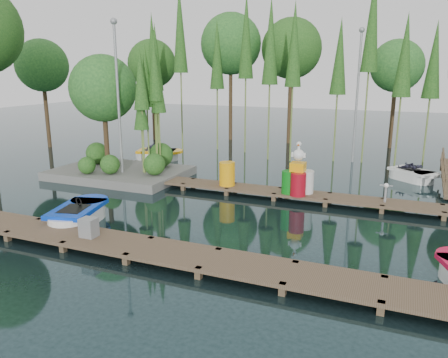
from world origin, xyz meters
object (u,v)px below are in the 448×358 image
at_px(island, 115,110).
at_px(utility_cabinet, 89,227).
at_px(drum_cluster, 298,179).
at_px(boat_yellow_far, 158,155).
at_px(boat_blue, 78,215).
at_px(yellow_barrel, 227,174).

bearing_deg(island, utility_cabinet, -59.52).
xyz_separation_m(island, drum_cluster, (9.17, -0.95, -2.27)).
height_order(boat_yellow_far, drum_cluster, drum_cluster).
xyz_separation_m(boat_blue, boat_yellow_far, (-3.11, 10.35, 0.01)).
xyz_separation_m(utility_cabinet, yellow_barrel, (1.52, 7.00, 0.22)).
bearing_deg(boat_yellow_far, island, -82.86).
relative_size(boat_blue, boat_yellow_far, 1.03).
height_order(utility_cabinet, drum_cluster, drum_cluster).
distance_m(island, boat_blue, 7.55).
height_order(island, utility_cabinet, island).
bearing_deg(drum_cluster, utility_cabinet, -123.84).
distance_m(boat_yellow_far, yellow_barrel, 7.95).
bearing_deg(yellow_barrel, utility_cabinet, -102.28).
height_order(boat_yellow_far, utility_cabinet, boat_yellow_far).
relative_size(utility_cabinet, yellow_barrel, 0.56).
relative_size(boat_yellow_far, yellow_barrel, 2.99).
bearing_deg(boat_blue, utility_cabinet, -55.04).
xyz_separation_m(boat_blue, yellow_barrel, (3.18, 5.53, 0.52)).
bearing_deg(boat_blue, boat_yellow_far, 93.18).
bearing_deg(island, boat_yellow_far, 92.70).
distance_m(utility_cabinet, drum_cluster, 8.25).
relative_size(island, drum_cluster, 3.25).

